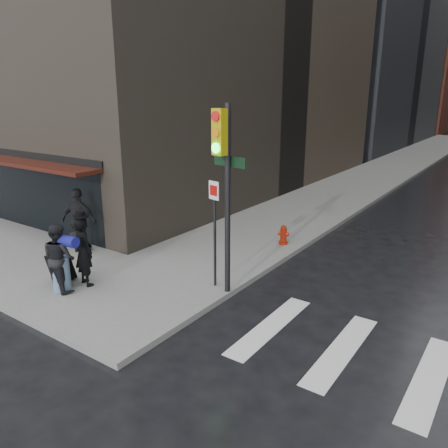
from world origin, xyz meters
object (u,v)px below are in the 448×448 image
Objects in this scene: man_jeans at (60,257)px; fire_hydrant at (283,236)px; man_greycoat at (79,221)px; traffic_light at (223,175)px; man_overcoat at (79,253)px.

man_jeans is 2.65× the size of fire_hydrant.
man_greycoat is 5.55m from traffic_light.
man_greycoat is at bearing -138.52° from fire_hydrant.
traffic_light is at bearing -139.56° from man_overcoat.
fire_hydrant is at bearing -103.15° from man_overcoat.
man_greycoat is (-1.95, 1.53, 0.17)m from man_overcoat.
man_overcoat is at bearing -95.96° from man_jeans.
man_overcoat reaches higher than fire_hydrant.
man_jeans is at bearing 114.21° from man_greycoat.
man_greycoat is at bearing -166.23° from traffic_light.
man_greycoat is (-1.86, 2.02, 0.14)m from man_jeans.
man_greycoat is at bearing -25.06° from man_overcoat.
man_jeans is at bearing -134.89° from traffic_light.
man_overcoat is 3.06× the size of fire_hydrant.
man_jeans is 6.90m from fire_hydrant.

